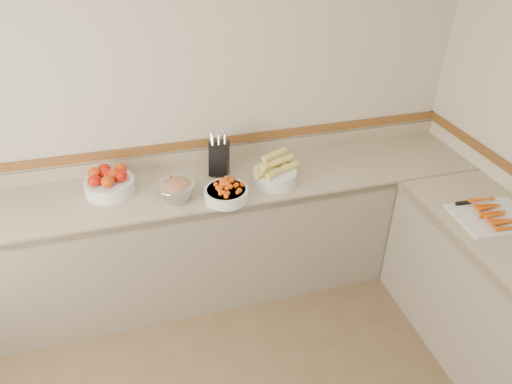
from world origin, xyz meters
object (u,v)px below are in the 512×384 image
object	(u,v)px
rhubarb_bowl	(177,190)
tomato_bowl	(109,182)
cherry_tomato_bowl	(226,192)
corn_bowl	(275,173)
knife_block	(219,157)
cutting_board	(493,215)

from	to	relation	value
rhubarb_bowl	tomato_bowl	bearing A→B (deg)	152.75
cherry_tomato_bowl	corn_bowl	distance (m)	0.38
knife_block	tomato_bowl	size ratio (longest dim) A/B	0.95
tomato_bowl	cherry_tomato_bowl	world-z (taller)	tomato_bowl
corn_bowl	rhubarb_bowl	size ratio (longest dim) A/B	1.28
knife_block	cutting_board	bearing A→B (deg)	-32.89
knife_block	cherry_tomato_bowl	size ratio (longest dim) A/B	1.09
knife_block	rhubarb_bowl	size ratio (longest dim) A/B	1.23
rhubarb_bowl	cutting_board	distance (m)	1.94
cherry_tomato_bowl	cutting_board	size ratio (longest dim) A/B	0.62
tomato_bowl	corn_bowl	bearing A→B (deg)	-9.33
cherry_tomato_bowl	rhubarb_bowl	world-z (taller)	cherry_tomato_bowl
corn_bowl	cutting_board	world-z (taller)	corn_bowl
corn_bowl	rhubarb_bowl	distance (m)	0.66
cherry_tomato_bowl	cutting_board	bearing A→B (deg)	-22.59
tomato_bowl	corn_bowl	xyz separation A→B (m)	(1.07, -0.18, 0.00)
cherry_tomato_bowl	corn_bowl	world-z (taller)	corn_bowl
cherry_tomato_bowl	corn_bowl	xyz separation A→B (m)	(0.36, 0.11, 0.02)
cherry_tomato_bowl	knife_block	bearing A→B (deg)	85.62
rhubarb_bowl	cutting_board	xyz separation A→B (m)	(1.80, -0.70, -0.06)
cherry_tomato_bowl	cutting_board	xyz separation A→B (m)	(1.50, -0.63, -0.04)
knife_block	tomato_bowl	world-z (taller)	knife_block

